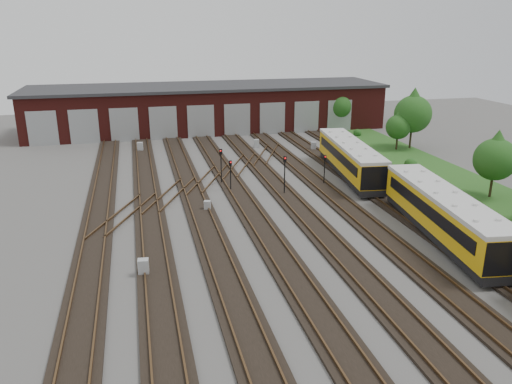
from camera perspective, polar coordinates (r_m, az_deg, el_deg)
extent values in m
plane|color=#4C4946|center=(37.16, 3.97, -4.48)|extent=(120.00, 120.00, 0.00)
cube|color=black|center=(35.75, -18.09, -6.21)|extent=(2.40, 70.00, 0.18)
cube|color=#533921|center=(35.76, -19.26, -6.04)|extent=(0.10, 70.00, 0.15)
cube|color=#533921|center=(35.62, -16.96, -5.89)|extent=(0.10, 70.00, 0.15)
cube|color=black|center=(35.59, -11.65, -5.75)|extent=(2.40, 70.00, 0.18)
cube|color=#533921|center=(35.52, -12.82, -5.60)|extent=(0.10, 70.00, 0.15)
cube|color=#533921|center=(35.55, -10.51, -5.42)|extent=(0.10, 70.00, 0.15)
cube|color=black|center=(35.88, -5.24, -5.22)|extent=(2.40, 70.00, 0.18)
cube|color=#533921|center=(35.73, -6.39, -5.08)|extent=(0.10, 70.00, 0.15)
cube|color=#533921|center=(35.91, -4.11, -4.88)|extent=(0.10, 70.00, 0.15)
cube|color=black|center=(36.61, 0.98, -4.65)|extent=(2.40, 70.00, 0.18)
cube|color=#533921|center=(36.38, -0.12, -4.51)|extent=(0.10, 70.00, 0.15)
cube|color=#533921|center=(36.72, 2.07, -4.30)|extent=(0.10, 70.00, 0.15)
cube|color=black|center=(37.75, 6.88, -4.05)|extent=(2.40, 70.00, 0.18)
cube|color=#533921|center=(37.45, 5.86, -3.92)|extent=(0.10, 70.00, 0.15)
cube|color=#533921|center=(37.93, 7.91, -3.71)|extent=(0.10, 70.00, 0.15)
cube|color=black|center=(39.26, 12.37, -3.45)|extent=(2.40, 70.00, 0.18)
cube|color=#533921|center=(38.90, 11.43, -3.33)|extent=(0.10, 70.00, 0.15)
cube|color=#533921|center=(39.51, 13.32, -3.13)|extent=(0.10, 70.00, 0.15)
cube|color=black|center=(41.11, 17.40, -2.88)|extent=(2.40, 70.00, 0.18)
cube|color=#533921|center=(40.70, 16.56, -2.76)|extent=(0.10, 70.00, 0.15)
cube|color=#533921|center=(41.42, 18.28, -2.57)|extent=(0.10, 70.00, 0.15)
cube|color=black|center=(43.25, 21.97, -2.34)|extent=(2.40, 70.00, 0.18)
cube|color=#533921|center=(42.79, 21.21, -2.23)|extent=(0.10, 70.00, 0.15)
cube|color=#533921|center=(43.61, 22.76, -2.04)|extent=(0.10, 70.00, 0.15)
cube|color=#533921|center=(44.94, -9.71, -0.23)|extent=(5.40, 9.62, 0.15)
cube|color=#533921|center=(49.12, -5.42, 1.57)|extent=(5.40, 9.62, 0.15)
cube|color=#533921|center=(53.57, -1.82, 3.08)|extent=(5.40, 9.62, 0.15)
cube|color=#533921|center=(41.12, -14.83, -2.39)|extent=(5.40, 9.62, 0.15)
cube|color=#533921|center=(58.23, 1.22, 4.35)|extent=(5.40, 9.62, 0.15)
cube|color=#521814|center=(74.22, -5.42, 9.51)|extent=(50.00, 12.00, 6.00)
cube|color=#2D2D2F|center=(73.79, -5.49, 11.92)|extent=(51.00, 12.50, 0.40)
cube|color=gray|center=(68.61, -23.21, 6.69)|extent=(3.60, 0.12, 4.40)
cube|color=gray|center=(67.96, -19.04, 7.07)|extent=(3.60, 0.12, 4.40)
cube|color=gray|center=(67.67, -14.80, 7.42)|extent=(3.60, 0.12, 4.40)
cube|color=gray|center=(67.75, -10.55, 7.73)|extent=(3.60, 0.12, 4.40)
cube|color=gray|center=(68.20, -6.32, 8.00)|extent=(3.60, 0.12, 4.40)
cube|color=gray|center=(69.01, -2.16, 8.22)|extent=(3.60, 0.12, 4.40)
cube|color=gray|center=(70.16, 1.89, 8.40)|extent=(3.60, 0.12, 4.40)
cube|color=gray|center=(71.65, 5.79, 8.52)|extent=(3.60, 0.12, 4.40)
cube|color=gray|center=(73.45, 9.51, 8.61)|extent=(3.60, 0.12, 4.40)
cube|color=#224E1A|center=(53.80, 20.30, 1.73)|extent=(8.00, 55.00, 0.05)
cube|color=black|center=(37.94, 20.40, -4.13)|extent=(4.22, 15.24, 0.60)
cube|color=#F0AE0D|center=(37.45, 20.63, -2.14)|extent=(4.52, 15.28, 2.21)
cube|color=silver|center=(37.06, 20.85, -0.32)|extent=(4.62, 15.29, 0.30)
cube|color=black|center=(36.80, 18.83, -1.88)|extent=(1.76, 13.16, 0.85)
cube|color=black|center=(37.98, 22.46, -1.68)|extent=(1.76, 13.16, 0.85)
cube|color=black|center=(51.14, 10.60, 2.46)|extent=(4.22, 15.24, 0.60)
cube|color=#F0AE0D|center=(50.77, 10.69, 3.98)|extent=(4.52, 15.28, 2.21)
cube|color=silver|center=(50.48, 10.78, 5.36)|extent=(4.62, 15.29, 0.30)
cube|color=black|center=(50.35, 9.26, 4.23)|extent=(1.76, 13.16, 0.85)
cube|color=black|center=(51.11, 12.14, 4.28)|extent=(1.76, 13.16, 0.85)
cylinder|color=black|center=(45.69, -2.92, 1.57)|extent=(0.10, 0.10, 2.39)
cube|color=black|center=(45.29, -2.95, 3.31)|extent=(0.26, 0.18, 0.49)
sphere|color=#FC0E0F|center=(45.17, -2.93, 3.40)|extent=(0.12, 0.12, 0.12)
cylinder|color=black|center=(44.56, 3.28, 1.55)|extent=(0.11, 0.11, 3.03)
cube|color=black|center=(44.08, 3.32, 3.77)|extent=(0.28, 0.18, 0.53)
sphere|color=#FC0E0F|center=(43.95, 3.36, 3.87)|extent=(0.13, 0.13, 0.13)
cylinder|color=black|center=(47.69, -4.00, 2.62)|extent=(0.10, 0.10, 2.94)
cube|color=black|center=(47.25, -4.04, 4.63)|extent=(0.29, 0.24, 0.51)
sphere|color=#FC0E0F|center=(47.13, -4.02, 4.72)|extent=(0.12, 0.12, 0.12)
cylinder|color=black|center=(47.79, 7.81, 2.22)|extent=(0.10, 0.10, 2.45)
cube|color=black|center=(47.41, 7.89, 3.92)|extent=(0.24, 0.15, 0.48)
sphere|color=#FC0E0F|center=(47.29, 7.94, 4.00)|extent=(0.12, 0.12, 0.12)
cube|color=#A3A6A8|center=(31.34, -12.74, -8.41)|extent=(0.68, 0.58, 1.07)
cube|color=#A3A6A8|center=(62.01, -13.10, 5.03)|extent=(0.75, 0.65, 1.12)
cube|color=#A3A6A8|center=(41.09, -5.58, -1.59)|extent=(0.62, 0.56, 0.86)
cube|color=#A3A6A8|center=(62.45, 0.04, 5.56)|extent=(0.67, 0.58, 1.02)
cube|color=#A3A6A8|center=(61.45, 6.59, 5.23)|extent=(0.73, 0.66, 1.02)
cylinder|color=#2D2414|center=(74.73, 9.40, 7.79)|extent=(0.24, 0.24, 1.84)
sphere|color=#1E4614|center=(74.32, 9.50, 9.65)|extent=(3.59, 3.59, 3.59)
cone|color=#1E4614|center=(74.14, 9.56, 10.62)|extent=(3.07, 3.07, 2.56)
cylinder|color=#2D2414|center=(63.67, 15.78, 5.35)|extent=(0.23, 0.23, 1.54)
sphere|color=#1E4614|center=(63.26, 15.94, 7.16)|extent=(2.99, 2.99, 2.99)
cone|color=#1E4614|center=(63.08, 16.03, 8.11)|extent=(2.56, 2.56, 2.14)
cylinder|color=#2D2414|center=(64.85, 17.23, 5.80)|extent=(0.25, 0.25, 2.32)
sphere|color=#1E4614|center=(64.29, 17.49, 8.49)|extent=(4.51, 4.51, 4.51)
cone|color=#1E4614|center=(64.05, 17.63, 9.90)|extent=(3.86, 3.86, 3.22)
cylinder|color=#2D2414|center=(48.63, 25.26, 0.52)|extent=(0.23, 0.23, 1.89)
sphere|color=#1E4614|center=(47.99, 25.67, 3.38)|extent=(3.67, 3.67, 3.67)
cone|color=#1E4614|center=(47.71, 25.89, 4.90)|extent=(3.15, 3.15, 2.62)
sphere|color=#1E4614|center=(55.24, 17.28, 3.19)|extent=(1.39, 1.39, 1.39)
sphere|color=#1E4614|center=(70.72, 11.51, 6.75)|extent=(1.10, 1.10, 1.10)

